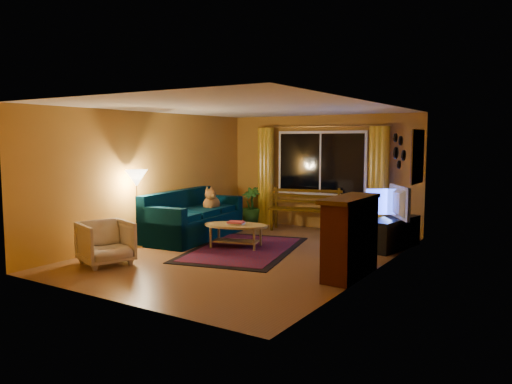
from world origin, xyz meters
The scene contains 22 objects.
floor centered at (0.00, 0.00, -0.01)m, with size 4.50×6.00×0.02m, color brown.
ceiling centered at (0.00, 0.00, 2.51)m, with size 4.50×6.00×0.02m, color white.
wall_back centered at (0.00, 3.01, 1.25)m, with size 4.50×0.02×2.50m, color #BA7F2C.
wall_left centered at (-2.26, 0.00, 1.25)m, with size 0.02×6.00×2.50m, color #BA7F2C.
wall_right centered at (2.26, 0.00, 1.25)m, with size 0.02×6.00×2.50m, color #BA7F2C.
window centered at (0.00, 2.94, 1.45)m, with size 2.00×0.02×1.30m, color black.
curtain_rod centered at (0.00, 2.90, 2.25)m, with size 0.03×0.03×3.20m, color #BF8C3F.
curtain_left centered at (-1.35, 2.88, 1.12)m, with size 0.36×0.36×2.24m, color gold.
curtain_right centered at (1.35, 2.88, 1.12)m, with size 0.36×0.36×2.24m, color gold.
bench centered at (-0.15, 2.52, 0.23)m, with size 1.55×0.46×0.47m, color #402702.
potted_plant centered at (-1.69, 2.75, 0.43)m, with size 0.48×0.48×0.85m, color #235B1E.
sofa centered at (-1.66, 0.58, 0.47)m, with size 1.00×2.33×0.94m, color black.
dog centered at (-1.61, 1.11, 0.70)m, with size 0.31×0.43×0.47m, color brown, non-canonical shape.
armchair centered at (-1.48, -1.80, 0.38)m, with size 0.74×0.69×0.76m, color #C4AF90.
floor_lamp centered at (-2.00, -0.61, 0.71)m, with size 0.24×0.24×1.41m, color #BF8C3F.
rug centered at (-0.23, 0.23, 0.01)m, with size 1.73×2.74×0.02m, color #64070D.
coffee_table centered at (-0.44, 0.30, 0.22)m, with size 1.19×1.19×0.43m, color olive.
tv_console centered at (2.00, 1.78, 0.28)m, with size 0.44×1.33×0.56m, color black.
television centered at (2.00, 1.78, 0.85)m, with size 1.02×0.13×0.59m, color black.
fireplace centered at (2.05, -0.40, 0.55)m, with size 0.40×1.20×1.10m, color maroon.
mirror_cluster centered at (2.21, 1.30, 1.80)m, with size 0.06×0.60×0.56m, color black, non-canonical shape.
painting centered at (2.22, 2.45, 1.65)m, with size 0.04×0.76×0.96m, color #DF5A2F.
Camera 1 is at (4.68, -7.07, 1.97)m, focal length 35.00 mm.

